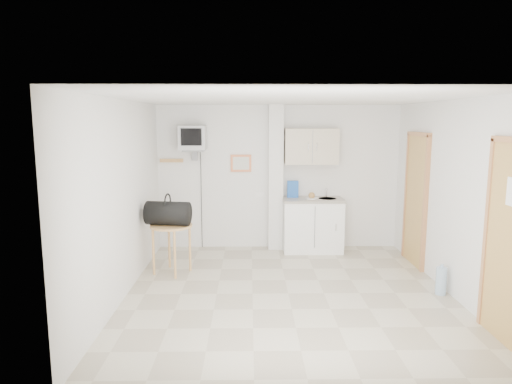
{
  "coord_description": "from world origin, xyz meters",
  "views": [
    {
      "loc": [
        -0.5,
        -5.67,
        2.24
      ],
      "look_at": [
        -0.41,
        0.6,
        1.25
      ],
      "focal_mm": 32.0,
      "sensor_mm": 36.0,
      "label": 1
    }
  ],
  "objects_px": {
    "crt_television": "(193,139)",
    "duffel_bag": "(168,213)",
    "water_bottle": "(441,281)",
    "round_table": "(171,232)"
  },
  "relations": [
    {
      "from": "round_table",
      "to": "water_bottle",
      "type": "xyz_separation_m",
      "value": [
        3.63,
        -0.9,
        -0.44
      ]
    },
    {
      "from": "round_table",
      "to": "water_bottle",
      "type": "relative_size",
      "value": 1.8
    },
    {
      "from": "crt_television",
      "to": "round_table",
      "type": "xyz_separation_m",
      "value": [
        -0.2,
        -1.17,
        -1.31
      ]
    },
    {
      "from": "duffel_bag",
      "to": "crt_television",
      "type": "bearing_deg",
      "value": 88.16
    },
    {
      "from": "crt_television",
      "to": "water_bottle",
      "type": "bearing_deg",
      "value": -31.15
    },
    {
      "from": "duffel_bag",
      "to": "water_bottle",
      "type": "height_order",
      "value": "duffel_bag"
    },
    {
      "from": "crt_television",
      "to": "duffel_bag",
      "type": "height_order",
      "value": "crt_television"
    },
    {
      "from": "round_table",
      "to": "water_bottle",
      "type": "distance_m",
      "value": 3.77
    },
    {
      "from": "crt_television",
      "to": "water_bottle",
      "type": "distance_m",
      "value": 4.37
    },
    {
      "from": "crt_television",
      "to": "duffel_bag",
      "type": "relative_size",
      "value": 3.18
    }
  ]
}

